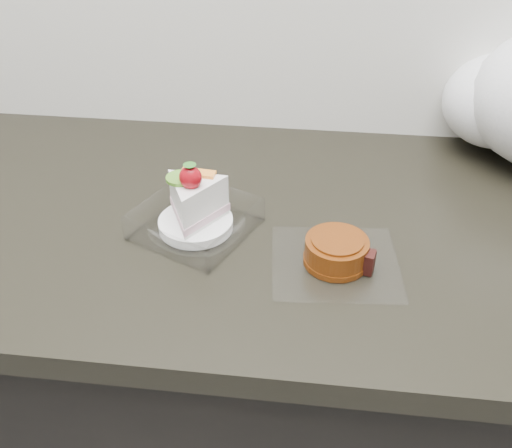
# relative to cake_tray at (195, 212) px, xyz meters

# --- Properties ---
(counter) EXTENTS (2.04, 0.64, 0.90)m
(counter) POSITION_rel_cake_tray_xyz_m (0.06, 0.05, -0.48)
(counter) COLOR black
(counter) RESTS_ON ground
(cake_tray) EXTENTS (0.20, 0.20, 0.12)m
(cake_tray) POSITION_rel_cake_tray_xyz_m (0.00, 0.00, 0.00)
(cake_tray) COLOR white
(cake_tray) RESTS_ON counter
(mooncake_wrap) EXTENTS (0.19, 0.18, 0.04)m
(mooncake_wrap) POSITION_rel_cake_tray_xyz_m (0.21, -0.05, -0.02)
(mooncake_wrap) COLOR white
(mooncake_wrap) RESTS_ON counter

